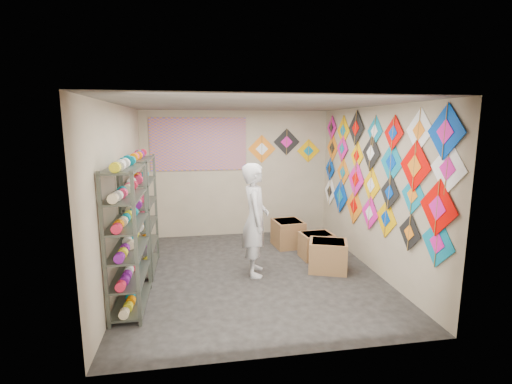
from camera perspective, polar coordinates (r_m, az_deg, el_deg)
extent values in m
plane|color=black|center=(6.24, -0.46, -12.36)|extent=(4.50, 4.50, 0.00)
plane|color=tan|center=(8.05, -2.99, 2.79)|extent=(4.00, 0.00, 4.00)
plane|color=tan|center=(3.70, 4.99, -6.30)|extent=(4.00, 0.00, 4.00)
plane|color=tan|center=(5.89, -20.09, -0.64)|extent=(0.00, 4.50, 4.50)
plane|color=tan|center=(6.47, 17.30, 0.46)|extent=(0.00, 4.50, 4.50)
plane|color=slate|center=(5.76, -0.50, 13.25)|extent=(4.50, 4.50, 0.00)
cube|color=#4C5147|center=(5.13, -19.09, -6.77)|extent=(0.40, 1.10, 1.90)
cube|color=#4C5147|center=(6.37, -17.20, -3.36)|extent=(0.40, 1.10, 1.90)
cylinder|color=#F02E5F|center=(4.65, -20.13, -7.37)|extent=(0.12, 0.10, 0.12)
cylinder|color=#FD8300|center=(4.83, -19.72, -6.68)|extent=(0.12, 0.10, 0.12)
cylinder|color=yellow|center=(5.01, -19.34, -6.05)|extent=(0.12, 0.10, 0.12)
cylinder|color=white|center=(5.19, -18.98, -5.46)|extent=(0.12, 0.10, 0.12)
cylinder|color=red|center=(5.37, -18.66, -4.91)|extent=(0.12, 0.10, 0.12)
cylinder|color=#74178D|center=(5.56, -18.35, -4.39)|extent=(0.12, 0.10, 0.12)
cylinder|color=beige|center=(5.88, -17.85, -3.56)|extent=(0.12, 0.10, 0.12)
cylinder|color=#047E92|center=(6.07, -17.60, -3.13)|extent=(0.12, 0.10, 0.12)
cylinder|color=#F02E5F|center=(6.25, -17.36, -2.72)|extent=(0.12, 0.10, 0.12)
cylinder|color=#FD8300|center=(6.44, -17.13, -2.34)|extent=(0.12, 0.10, 0.12)
cylinder|color=yellow|center=(6.62, -16.92, -1.98)|extent=(0.12, 0.10, 0.12)
cylinder|color=white|center=(6.81, -16.71, -1.64)|extent=(0.12, 0.10, 0.12)
cube|color=#0C7DA1|center=(5.04, 26.16, -7.04)|extent=(0.02, 0.63, 0.63)
cube|color=black|center=(5.49, 22.56, -5.80)|extent=(0.02, 0.52, 0.52)
cube|color=#FCB704|center=(6.05, 19.37, -3.87)|extent=(0.01, 0.61, 0.61)
cube|color=#E4189F|center=(6.49, 17.08, -3.12)|extent=(0.02, 0.58, 0.58)
cube|color=orange|center=(7.07, 14.87, -2.06)|extent=(0.02, 0.70, 0.70)
cube|color=#003FBE|center=(7.62, 12.82, -0.62)|extent=(0.03, 0.70, 0.70)
cube|color=white|center=(8.20, 11.31, 0.09)|extent=(0.03, 0.63, 0.63)
cube|color=#E80400|center=(4.95, 26.19, -2.19)|extent=(0.01, 0.71, 0.71)
cube|color=#0C7DA1|center=(5.40, 23.00, -0.40)|extent=(0.03, 0.55, 0.55)
cube|color=black|center=(5.88, 19.88, -0.07)|extent=(0.03, 0.53, 0.53)
cube|color=#FCB704|center=(6.44, 17.31, 1.01)|extent=(0.02, 0.60, 0.60)
cube|color=#E4189F|center=(6.93, 15.10, 1.93)|extent=(0.03, 0.65, 0.65)
cube|color=orange|center=(7.51, 13.24, 2.96)|extent=(0.02, 0.59, 0.59)
cube|color=#003FBE|center=(8.12, 11.30, 3.48)|extent=(0.02, 0.50, 0.50)
cube|color=white|center=(4.82, 27.44, 3.21)|extent=(0.03, 0.63, 0.63)
cube|color=#E80400|center=(5.32, 23.26, 3.69)|extent=(0.01, 0.69, 0.69)
cube|color=#0C7DA1|center=(5.87, 20.11, 4.31)|extent=(0.01, 0.63, 0.63)
cube|color=black|center=(6.40, 17.27, 5.76)|extent=(0.03, 0.61, 0.61)
cube|color=#FCB704|center=(6.93, 15.26, 5.38)|extent=(0.03, 0.52, 0.52)
cube|color=#E4189F|center=(7.50, 13.12, 6.53)|extent=(0.02, 0.52, 0.52)
cube|color=orange|center=(8.03, 11.68, 6.65)|extent=(0.01, 0.60, 0.60)
cube|color=#003FBE|center=(4.84, 27.16, 8.25)|extent=(0.02, 0.67, 0.67)
cube|color=white|center=(5.30, 23.83, 8.66)|extent=(0.02, 0.60, 0.60)
cube|color=#E80400|center=(5.80, 20.39, 8.53)|extent=(0.03, 0.52, 0.52)
cube|color=#0C7DA1|center=(6.34, 17.81, 8.92)|extent=(0.03, 0.51, 0.51)
cube|color=black|center=(6.95, 15.13, 9.47)|extent=(0.02, 0.63, 0.63)
cube|color=#FCB704|center=(7.52, 13.28, 9.16)|extent=(0.01, 0.60, 0.60)
cube|color=#E4189F|center=(8.06, 11.56, 9.66)|extent=(0.01, 0.51, 0.51)
cube|color=orange|center=(8.07, 0.90, 6.63)|extent=(0.61, 0.02, 0.61)
cube|color=black|center=(8.18, 4.73, 7.68)|extent=(0.59, 0.02, 0.59)
cube|color=#FCB704|center=(8.33, 8.06, 6.29)|extent=(0.52, 0.02, 0.52)
cube|color=#6F51B0|center=(7.93, -8.82, 7.28)|extent=(2.00, 0.01, 1.10)
imported|color=silver|center=(5.94, -0.12, -4.28)|extent=(0.76, 0.59, 1.82)
cube|color=olive|center=(6.37, 10.99, -9.61)|extent=(0.75, 0.69, 0.51)
cube|color=olive|center=(6.92, 9.29, -8.14)|extent=(0.60, 0.50, 0.46)
cube|color=olive|center=(7.48, 4.93, -6.36)|extent=(0.61, 0.66, 0.52)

